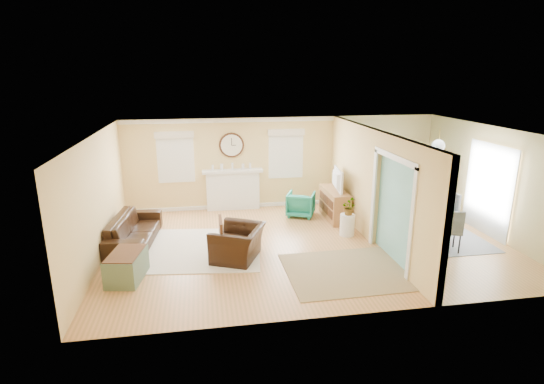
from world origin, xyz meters
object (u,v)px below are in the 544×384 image
object	(u,v)px
green_chair	(301,204)
dining_table	(421,220)
eames_chair	(238,243)
credenza	(334,204)
sofa	(134,230)

from	to	relation	value
green_chair	dining_table	distance (m)	3.14
eames_chair	dining_table	xyz separation A→B (m)	(4.60, 0.81, -0.05)
credenza	green_chair	bearing A→B (deg)	156.27
sofa	credenza	distance (m)	5.14
eames_chair	green_chair	world-z (taller)	eames_chair
eames_chair	dining_table	distance (m)	4.67
eames_chair	dining_table	bearing A→B (deg)	124.56
green_chair	dining_table	bearing A→B (deg)	171.04
eames_chair	dining_table	world-z (taller)	eames_chair
sofa	credenza	xyz separation A→B (m)	(5.06, 0.88, 0.07)
credenza	dining_table	size ratio (longest dim) A/B	0.79
eames_chair	credenza	size ratio (longest dim) A/B	0.79
green_chair	dining_table	xyz separation A→B (m)	(2.65, -1.68, -0.02)
sofa	green_chair	xyz separation A→B (m)	(4.23, 1.25, 0.01)
credenza	dining_table	distance (m)	2.25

